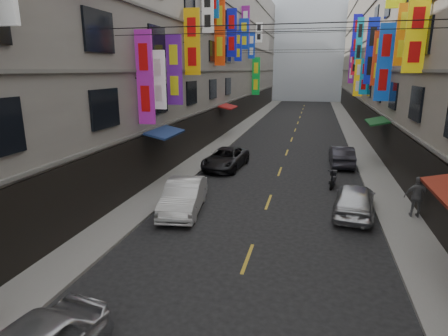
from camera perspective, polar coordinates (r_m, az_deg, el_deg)
The scene contains 15 objects.
sidewalk_left at distance 37.25m, azimuth 1.00°, elevation 4.85°, with size 2.00×90.00×0.12m, color slate.
sidewalk_right at distance 36.60m, azimuth 19.70°, elevation 3.81°, with size 2.00×90.00×0.12m, color slate.
building_row_left at distance 38.57m, azimuth -8.16°, elevation 19.10°, with size 10.14×90.00×19.00m.
building_row_right at distance 37.30m, azimuth 30.63°, elevation 17.45°, with size 10.14×90.00×19.00m.
haze_block at distance 85.96m, azimuth 12.85°, elevation 17.40°, with size 18.00×8.00×22.00m, color silver.
shop_signage at distance 28.96m, azimuth 10.10°, elevation 19.71°, with size 14.00×55.00×12.58m.
street_awnings at distance 20.37m, azimuth 4.21°, elevation 4.95°, with size 13.99×35.20×0.41m.
overhead_cables at distance 24.01m, azimuth 9.33°, elevation 20.17°, with size 14.00×38.04×1.24m.
lane_markings at distance 33.50m, azimuth 9.94°, elevation 3.41°, with size 0.12×80.20×0.01m.
scooter_far_right at distance 22.13m, azimuth 16.25°, elevation -1.61°, with size 0.57×1.80×1.14m.
car_left_mid at distance 17.54m, azimuth -6.16°, elevation -4.30°, with size 1.59×4.55×1.50m, color silver.
car_left_far at distance 25.16m, azimuth 0.26°, elevation 1.46°, with size 2.23×4.83×1.34m, color black.
car_right_mid at distance 18.09m, azimuth 19.27°, elevation -4.52°, with size 1.74×4.32×1.47m, color #B9B9BE.
car_right_far at distance 27.08m, azimuth 17.46°, elevation 1.77°, with size 1.47×4.21×1.39m, color #2B2A33.
pedestrian_rfar at distance 18.52m, azimuth 27.36°, elevation -3.95°, with size 1.08×0.61×1.84m, color #5E5E61.
Camera 1 is at (2.00, 6.19, 6.44)m, focal length 30.00 mm.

